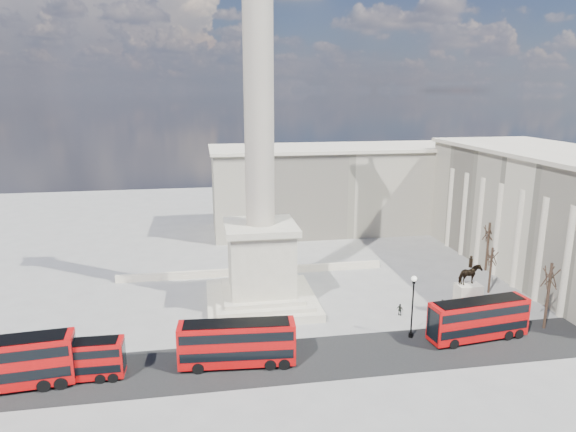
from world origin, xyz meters
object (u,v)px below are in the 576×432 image
(red_bus_b, at_px, (238,343))
(red_bus_e, at_px, (4,364))
(victorian_lamp, at_px, (413,302))
(pedestrian_walking, at_px, (443,307))
(nelsons_column, at_px, (260,207))
(pedestrian_crossing, at_px, (400,310))
(equestrian_statue, at_px, (468,295))
(red_bus_a, at_px, (72,360))
(pedestrian_standing, at_px, (524,317))
(red_bus_c, at_px, (479,319))

(red_bus_b, xyz_separation_m, red_bus_e, (-21.55, -0.65, 0.15))
(victorian_lamp, height_order, pedestrian_walking, victorian_lamp)
(nelsons_column, height_order, pedestrian_crossing, nelsons_column)
(nelsons_column, distance_m, equestrian_statue, 27.86)
(pedestrian_walking, bearing_deg, red_bus_a, -179.04)
(equestrian_statue, height_order, pedestrian_standing, equestrian_statue)
(red_bus_c, height_order, pedestrian_walking, red_bus_c)
(red_bus_b, bearing_deg, pedestrian_walking, 21.78)
(red_bus_a, bearing_deg, pedestrian_standing, 4.90)
(equestrian_statue, bearing_deg, pedestrian_standing, -34.55)
(pedestrian_crossing, bearing_deg, red_bus_c, 179.78)
(nelsons_column, height_order, equestrian_statue, nelsons_column)
(nelsons_column, relative_size, red_bus_e, 3.97)
(red_bus_b, height_order, red_bus_e, red_bus_e)
(red_bus_e, height_order, pedestrian_crossing, red_bus_e)
(red_bus_b, distance_m, pedestrian_crossing, 22.44)
(red_bus_b, bearing_deg, pedestrian_standing, 10.26)
(equestrian_statue, bearing_deg, nelsons_column, 162.46)
(red_bus_e, bearing_deg, nelsons_column, 26.60)
(red_bus_c, bearing_deg, nelsons_column, 141.56)
(equestrian_statue, bearing_deg, red_bus_c, -107.99)
(red_bus_e, bearing_deg, red_bus_a, 1.36)
(red_bus_a, bearing_deg, nelsons_column, 37.85)
(red_bus_c, xyz_separation_m, pedestrian_walking, (-0.76, 7.06, -1.53))
(nelsons_column, xyz_separation_m, red_bus_c, (22.71, -13.91, -10.47))
(pedestrian_walking, height_order, pedestrian_crossing, pedestrian_walking)
(red_bus_b, xyz_separation_m, red_bus_c, (26.88, 1.19, -0.03))
(equestrian_statue, xyz_separation_m, pedestrian_standing, (5.36, -3.69, -1.70))
(red_bus_a, height_order, pedestrian_standing, red_bus_a)
(red_bus_b, relative_size, equestrian_statue, 1.53)
(pedestrian_standing, bearing_deg, red_bus_b, -4.00)
(equestrian_statue, xyz_separation_m, pedestrian_crossing, (-8.20, 1.28, -1.90))
(equestrian_statue, bearing_deg, pedestrian_crossing, 171.12)
(red_bus_a, xyz_separation_m, pedestrian_crossing, (36.50, 8.60, -1.32))
(red_bus_e, distance_m, pedestrian_walking, 48.53)
(red_bus_e, bearing_deg, equestrian_statue, 4.07)
(nelsons_column, relative_size, pedestrian_crossing, 32.64)
(pedestrian_standing, bearing_deg, red_bus_e, -5.65)
(red_bus_e, relative_size, pedestrian_crossing, 8.23)
(red_bus_a, xyz_separation_m, red_bus_c, (42.72, 1.22, 0.36))
(red_bus_e, xyz_separation_m, pedestrian_walking, (47.67, 8.90, -1.71))
(red_bus_a, xyz_separation_m, victorian_lamp, (35.53, 2.87, 2.25))
(red_bus_b, bearing_deg, equestrian_statue, 18.44)
(red_bus_e, bearing_deg, pedestrian_crossing, 7.44)
(pedestrian_walking, bearing_deg, victorian_lamp, -150.15)
(pedestrian_crossing, bearing_deg, nelsons_column, 28.11)
(red_bus_a, xyz_separation_m, pedestrian_standing, (50.07, 3.63, -1.12))
(equestrian_statue, relative_size, pedestrian_walking, 4.22)
(red_bus_c, distance_m, red_bus_e, 48.47)
(equestrian_statue, bearing_deg, pedestrian_walking, 160.84)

